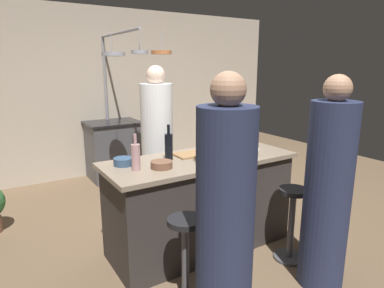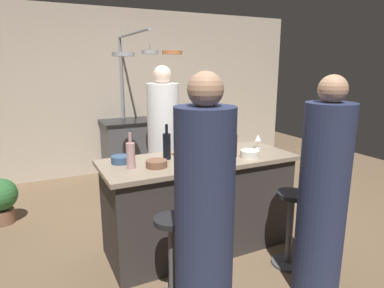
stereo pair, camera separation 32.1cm
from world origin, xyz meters
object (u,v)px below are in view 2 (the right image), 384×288
object	(u,v)px
potted_plant	(1,198)
wine_glass_near_left_guest	(224,146)
wine_bottle_dark	(167,146)
mixing_bowl_wooden	(157,164)
wine_bottle_rose	(131,155)
wine_glass_near_right_guest	(258,138)
pepper_mill	(235,146)
wine_bottle_red	(197,149)
chef	(164,146)
bar_stool_right	(290,225)
bar_stool_left	(172,256)
cutting_board	(191,154)
wine_bottle_amber	(224,141)
stove_range	(129,148)
wine_glass_by_chef	(221,140)
guest_left	(204,224)
mixing_bowl_ceramic	(250,154)
guest_right	(323,198)
mixing_bowl_blue	(121,160)

from	to	relation	value
potted_plant	wine_glass_near_left_guest	xyz separation A→B (m)	(1.96, -1.48, 0.71)
wine_bottle_dark	mixing_bowl_wooden	distance (m)	0.27
wine_bottle_rose	wine_glass_near_right_guest	size ratio (longest dim) A/B	2.06
pepper_mill	wine_glass_near_right_guest	xyz separation A→B (m)	(0.39, 0.16, 0.00)
potted_plant	wine_bottle_dark	size ratio (longest dim) A/B	1.61
wine_bottle_red	wine_bottle_rose	xyz separation A→B (m)	(-0.55, 0.12, -0.02)
chef	bar_stool_right	distance (m)	1.70
potted_plant	bar_stool_left	bearing A→B (deg)	-59.03
cutting_board	wine_glass_near_right_guest	size ratio (longest dim) A/B	2.19
wine_bottle_rose	wine_glass_near_left_guest	bearing A→B (deg)	-2.54
mixing_bowl_wooden	wine_bottle_amber	bearing A→B (deg)	12.00
stove_range	pepper_mill	distance (m)	2.63
stove_range	wine_glass_by_chef	bearing A→B (deg)	-81.62
guest_left	wine_bottle_amber	bearing A→B (deg)	53.55
wine_bottle_dark	mixing_bowl_ceramic	size ratio (longest dim) A/B	1.84
bar_stool_right	wine_bottle_rose	distance (m)	1.50
guest_left	wine_bottle_rose	size ratio (longest dim) A/B	5.66
wine_bottle_amber	guest_left	bearing A→B (deg)	-126.45
wine_bottle_red	mixing_bowl_wooden	distance (m)	0.36
guest_right	wine_glass_near_left_guest	bearing A→B (deg)	108.52
wine_glass_near_right_guest	bar_stool_left	bearing A→B (deg)	-151.28
chef	mixing_bowl_blue	distance (m)	1.05
stove_range	chef	distance (m)	1.56
potted_plant	cutting_board	bearing A→B (deg)	-36.61
mixing_bowl_ceramic	bar_stool_left	bearing A→B (deg)	-155.98
wine_glass_near_left_guest	mixing_bowl_ceramic	bearing A→B (deg)	-27.21
bar_stool_left	mixing_bowl_ceramic	size ratio (longest dim) A/B	3.89
wine_bottle_dark	mixing_bowl_blue	bearing A→B (deg)	172.50
wine_glass_near_left_guest	bar_stool_left	bearing A→B (deg)	-144.22
chef	mixing_bowl_wooden	xyz separation A→B (m)	(-0.46, -1.02, 0.13)
chef	wine_bottle_dark	distance (m)	0.91
guest_left	pepper_mill	xyz separation A→B (m)	(0.80, 0.90, 0.21)
wine_bottle_amber	wine_glass_by_chef	distance (m)	0.11
mixing_bowl_blue	wine_glass_by_chef	bearing A→B (deg)	1.39
bar_stool_right	wine_glass_by_chef	world-z (taller)	wine_glass_by_chef
bar_stool_right	cutting_board	bearing A→B (deg)	128.88
cutting_board	mixing_bowl_ceramic	bearing A→B (deg)	-34.28
potted_plant	wine_bottle_rose	xyz separation A→B (m)	(1.10, -1.44, 0.72)
guest_left	mixing_bowl_wooden	size ratio (longest dim) A/B	9.42
wine_glass_by_chef	mixing_bowl_ceramic	distance (m)	0.38
guest_right	cutting_board	bearing A→B (deg)	116.10
stove_range	bar_stool_right	world-z (taller)	stove_range
cutting_board	mixing_bowl_wooden	size ratio (longest dim) A/B	1.77
wine_bottle_amber	wine_bottle_red	world-z (taller)	wine_bottle_red
wine_bottle_rose	wine_glass_near_right_guest	world-z (taller)	wine_bottle_rose
wine_bottle_dark	wine_glass_by_chef	distance (m)	0.62
guest_right	mixing_bowl_blue	size ratio (longest dim) A/B	10.04
guest_right	wine_glass_near_right_guest	world-z (taller)	guest_right
guest_right	wine_glass_near_right_guest	distance (m)	1.09
wine_bottle_rose	mixing_bowl_blue	size ratio (longest dim) A/B	1.81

